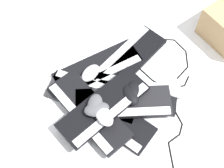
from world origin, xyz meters
The scene contains 18 objects.
ground_plane centered at (0.00, 0.00, 0.00)m, with size 3.20×3.20×0.00m, color white.
keyboard_0 centered at (0.17, -0.07, 0.01)m, with size 0.46×0.31×0.03m.
keyboard_1 centered at (0.07, 0.06, 0.01)m, with size 0.43×0.41×0.03m.
keyboard_2 centered at (-0.09, 0.03, 0.01)m, with size 0.16×0.44×0.03m.
keyboard_3 centered at (-0.16, -0.08, 0.01)m, with size 0.28×0.46×0.03m.
keyboard_4 centered at (-0.01, -0.14, 0.01)m, with size 0.20×0.46×0.03m.
keyboard_5 centered at (-0.09, -0.12, 0.04)m, with size 0.30×0.46×0.03m.
keyboard_6 centered at (-0.18, 0.01, 0.04)m, with size 0.35×0.46×0.03m.
keyboard_7 centered at (-0.15, -0.05, 0.07)m, with size 0.46×0.34×0.03m.
mouse_0 centered at (0.06, -0.34, 0.02)m, with size 0.11×0.07×0.04m, color silver.
mouse_1 centered at (-0.19, -0.03, 0.11)m, with size 0.11×0.07×0.04m, color #4C4C51.
mouse_2 centered at (-0.20, -0.06, 0.05)m, with size 0.11×0.07×0.04m, color #4C4C51.
mouse_3 centered at (-0.17, -0.02, 0.11)m, with size 0.11×0.07×0.04m, color #4C4C51.
mouse_4 centered at (-0.06, -0.15, 0.08)m, with size 0.11×0.07×0.04m, color black.
mouse_5 centered at (-0.04, -0.15, 0.08)m, with size 0.11×0.07×0.04m, color black.
mouse_6 centered at (-0.20, -0.07, 0.11)m, with size 0.11×0.07×0.04m, color silver.
mouse_7 centered at (0.01, 0.07, 0.05)m, with size 0.11×0.07×0.04m, color #B7B7BC.
cable_1 centered at (0.22, -0.25, 0.00)m, with size 0.31×0.28×0.01m.
Camera 1 is at (-0.69, -0.27, 1.34)m, focal length 50.00 mm.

